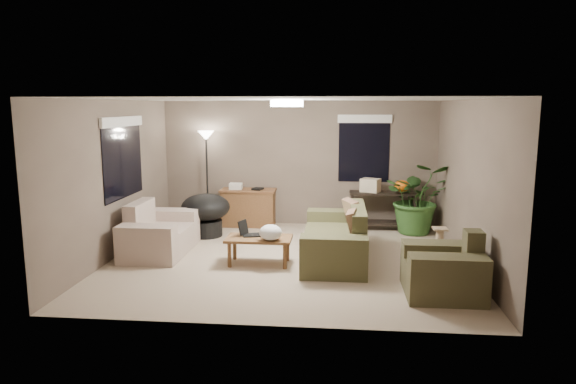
# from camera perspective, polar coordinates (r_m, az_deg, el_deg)

# --- Properties ---
(room_shell) EXTENTS (5.50, 5.50, 5.50)m
(room_shell) POSITION_cam_1_polar(r_m,az_deg,el_deg) (7.93, -0.14, 1.19)
(room_shell) COLOR tan
(room_shell) RESTS_ON ground
(main_sofa) EXTENTS (0.95, 2.20, 0.85)m
(main_sofa) POSITION_cam_1_polar(r_m,az_deg,el_deg) (8.19, 5.46, -5.41)
(main_sofa) COLOR #4D4C2E
(main_sofa) RESTS_ON ground
(throw_pillows) EXTENTS (0.38, 1.39, 0.47)m
(throw_pillows) POSITION_cam_1_polar(r_m,az_deg,el_deg) (8.11, 7.30, -3.01)
(throw_pillows) COLOR #8C7251
(throw_pillows) RESTS_ON main_sofa
(loveseat) EXTENTS (0.90, 1.60, 0.85)m
(loveseat) POSITION_cam_1_polar(r_m,az_deg,el_deg) (8.77, -14.19, -4.63)
(loveseat) COLOR beige
(loveseat) RESTS_ON ground
(armchair) EXTENTS (0.95, 1.00, 0.85)m
(armchair) POSITION_cam_1_polar(r_m,az_deg,el_deg) (6.97, 16.93, -8.48)
(armchair) COLOR #47432A
(armchair) RESTS_ON ground
(coffee_table) EXTENTS (1.00, 0.55, 0.42)m
(coffee_table) POSITION_cam_1_polar(r_m,az_deg,el_deg) (7.89, -3.25, -5.49)
(coffee_table) COLOR brown
(coffee_table) RESTS_ON ground
(laptop) EXTENTS (0.42, 0.31, 0.24)m
(laptop) POSITION_cam_1_polar(r_m,az_deg,el_deg) (7.98, -4.35, -4.42)
(laptop) COLOR black
(laptop) RESTS_ON coffee_table
(plastic_bag) EXTENTS (0.38, 0.36, 0.24)m
(plastic_bag) POSITION_cam_1_polar(r_m,az_deg,el_deg) (7.67, -1.95, -4.51)
(plastic_bag) COLOR white
(plastic_bag) RESTS_ON coffee_table
(desk) EXTENTS (1.10, 0.50, 0.75)m
(desk) POSITION_cam_1_polar(r_m,az_deg,el_deg) (10.37, -4.42, -1.73)
(desk) COLOR brown
(desk) RESTS_ON ground
(desk_papers) EXTENTS (0.70, 0.29, 0.12)m
(desk_papers) POSITION_cam_1_polar(r_m,az_deg,el_deg) (10.32, -5.32, 0.59)
(desk_papers) COLOR silver
(desk_papers) RESTS_ON desk
(console_table) EXTENTS (1.30, 0.40, 0.75)m
(console_table) POSITION_cam_1_polar(r_m,az_deg,el_deg) (10.18, 10.48, -1.74)
(console_table) COLOR black
(console_table) RESTS_ON ground
(pumpkin) EXTENTS (0.32, 0.32, 0.24)m
(pumpkin) POSITION_cam_1_polar(r_m,az_deg,el_deg) (10.14, 12.52, 0.63)
(pumpkin) COLOR orange
(pumpkin) RESTS_ON console_table
(cardboard_box) EXTENTS (0.42, 0.38, 0.26)m
(cardboard_box) POSITION_cam_1_polar(r_m,az_deg,el_deg) (10.09, 9.14, 0.75)
(cardboard_box) COLOR beige
(cardboard_box) RESTS_ON console_table
(papasan_chair) EXTENTS (1.17, 1.17, 0.80)m
(papasan_chair) POSITION_cam_1_polar(r_m,az_deg,el_deg) (9.65, -9.13, -2.15)
(papasan_chair) COLOR black
(papasan_chair) RESTS_ON ground
(floor_lamp) EXTENTS (0.32, 0.32, 1.91)m
(floor_lamp) POSITION_cam_1_polar(r_m,az_deg,el_deg) (10.38, -9.07, 4.99)
(floor_lamp) COLOR black
(floor_lamp) RESTS_ON ground
(ceiling_fixture) EXTENTS (0.50, 0.50, 0.10)m
(ceiling_fixture) POSITION_cam_1_polar(r_m,az_deg,el_deg) (7.84, -0.14, 9.82)
(ceiling_fixture) COLOR white
(ceiling_fixture) RESTS_ON room_shell
(houseplant) EXTENTS (1.23, 1.37, 1.07)m
(houseplant) POSITION_cam_1_polar(r_m,az_deg,el_deg) (10.04, 14.19, -1.48)
(houseplant) COLOR #2D5923
(houseplant) RESTS_ON ground
(cat_scratching_post) EXTENTS (0.32, 0.32, 0.50)m
(cat_scratching_post) POSITION_cam_1_polar(r_m,az_deg,el_deg) (8.54, 16.46, -5.70)
(cat_scratching_post) COLOR tan
(cat_scratching_post) RESTS_ON ground
(window_left) EXTENTS (0.05, 1.56, 1.33)m
(window_left) POSITION_cam_1_polar(r_m,az_deg,el_deg) (8.85, -17.88, 5.08)
(window_left) COLOR black
(window_left) RESTS_ON room_shell
(window_back) EXTENTS (1.06, 0.05, 1.33)m
(window_back) POSITION_cam_1_polar(r_m,az_deg,el_deg) (10.31, 8.47, 6.03)
(window_back) COLOR black
(window_back) RESTS_ON room_shell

